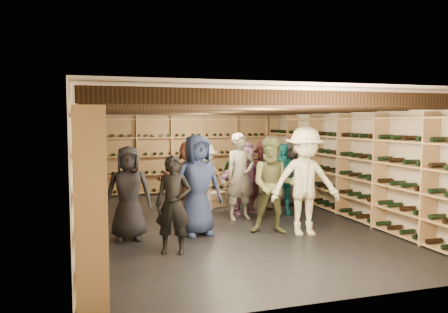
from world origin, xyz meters
TOP-DOWN VIEW (x-y plane):
  - ground at (0.00, 0.00)m, footprint 8.00×8.00m
  - walls at (0.00, 0.00)m, footprint 5.52×8.02m
  - ceiling at (0.00, 0.00)m, footprint 5.50×8.00m
  - ceiling_joists at (0.00, 0.00)m, footprint 5.40×7.12m
  - wine_rack_left at (-2.57, 0.00)m, footprint 0.32×7.50m
  - wine_rack_right at (2.57, 0.00)m, footprint 0.32×7.50m
  - wine_rack_back at (0.00, 3.83)m, footprint 4.70×0.30m
  - crate_stack_left at (-0.56, 1.84)m, footprint 0.59×0.49m
  - crate_stack_right at (0.17, 1.62)m, footprint 0.59×0.49m
  - crate_loose at (0.33, 2.05)m, footprint 0.59×0.50m
  - person_0 at (-1.98, -0.74)m, footprint 0.81×0.56m
  - person_1 at (-1.40, -1.73)m, footprint 0.63×0.52m
  - person_2 at (0.51, -1.06)m, footprint 1.02×0.93m
  - person_3 at (1.00, -1.32)m, footprint 1.32×0.90m
  - person_4 at (1.31, 0.33)m, footprint 0.94×0.52m
  - person_5 at (-0.64, 0.60)m, footprint 1.56×0.74m
  - person_6 at (-0.81, -0.79)m, footprint 0.94×0.69m
  - person_7 at (0.31, 0.16)m, footprint 0.71×0.53m
  - person_8 at (1.10, 0.83)m, footprint 0.90×0.79m
  - person_9 at (-0.12, 1.30)m, footprint 0.98×0.59m
  - person_10 at (0.68, 1.28)m, footprint 0.93×0.43m
  - person_11 at (0.58, 0.64)m, footprint 1.53×0.93m
  - person_12 at (1.92, 1.25)m, footprint 0.80×0.59m

SIDE VIEW (x-z plane):
  - ground at x=0.00m, z-range 0.00..0.00m
  - crate_loose at x=0.33m, z-range 0.00..0.17m
  - crate_stack_right at x=0.17m, z-range 0.00..0.34m
  - crate_stack_left at x=-0.56m, z-range 0.00..0.68m
  - person_9 at x=-0.12m, z-range 0.00..1.49m
  - person_12 at x=1.92m, z-range 0.00..1.49m
  - person_1 at x=-1.40m, z-range 0.00..1.49m
  - person_4 at x=1.31m, z-range 0.00..1.52m
  - person_10 at x=0.68m, z-range 0.00..1.55m
  - person_8 at x=1.10m, z-range 0.00..1.55m
  - person_11 at x=0.58m, z-range 0.00..1.58m
  - person_0 at x=-1.98m, z-range 0.00..1.58m
  - person_5 at x=-0.64m, z-range 0.00..1.61m
  - person_2 at x=0.51m, z-range 0.00..1.72m
  - person_7 at x=0.31m, z-range 0.00..1.76m
  - person_6 at x=-0.81m, z-range 0.00..1.77m
  - person_3 at x=1.00m, z-range 0.00..1.89m
  - wine_rack_back at x=0.00m, z-range 0.00..2.15m
  - wine_rack_left at x=-2.57m, z-range 0.00..2.15m
  - wine_rack_right at x=2.57m, z-range 0.00..2.15m
  - walls at x=0.00m, z-range 0.00..2.40m
  - ceiling_joists at x=0.00m, z-range 2.17..2.35m
  - ceiling at x=0.00m, z-range 2.40..2.40m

